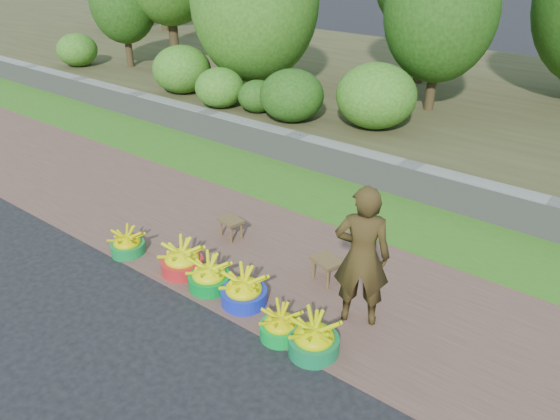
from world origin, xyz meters
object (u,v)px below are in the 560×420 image
Objects in this scene: basin_b at (182,261)px; basin_d at (244,291)px; basin_e at (280,325)px; stool_left at (231,223)px; basin_c at (209,276)px; basin_f at (314,339)px; vendor_woman at (362,257)px; stool_right at (327,264)px; basin_a at (127,244)px.

basin_d is at bearing -0.35° from basin_b.
basin_d is at bearing 164.34° from basin_e.
stool_left is (-0.09, 1.01, 0.07)m from basin_b.
basin_d is 1.51m from stool_left.
basin_c is (0.50, -0.03, -0.01)m from basin_b.
basin_f is (0.42, 0.02, 0.03)m from basin_e.
basin_c is at bearing -8.18° from vendor_woman.
basin_c reaches higher than basin_e.
basin_b reaches higher than stool_right.
basin_d is (1.03, -0.01, -0.00)m from basin_b.
stool_left is at bearing 151.86° from basin_f.
basin_e is at bearing -7.84° from basin_c.
basin_f is 1.27m from stool_right.
basin_d is (1.94, 0.13, 0.03)m from basin_a.
basin_b is at bearing -84.73° from stool_left.
basin_b reaches higher than stool_left.
vendor_woman reaches higher than basin_e.
basin_b reaches higher than basin_d.
basin_a is 0.83× the size of basin_b.
basin_d is 0.33× the size of vendor_woman.
basin_a and stool_right have the same top height.
basin_b is 1.80m from stool_right.
stool_right is at bearing 43.05° from basin_c.
basin_e reaches higher than stool_left.
basin_e is 0.85× the size of basin_f.
basin_d reaches higher than stool_left.
basin_d is at bearing 2.62° from basin_c.
basin_b is 1.01m from stool_left.
vendor_woman is (0.09, 0.72, 0.66)m from basin_f.
basin_b is at bearing -148.67° from stool_right.
basin_c is 0.97× the size of basin_f.
basin_d is 1.43× the size of stool_left.
basin_b is 1.28× the size of stool_right.
basin_d is 1.27× the size of stool_right.
vendor_woman reaches higher than basin_f.
basin_f reaches higher than stool_right.
basin_e is 1.19× the size of stool_left.
stool_right is 0.96m from vendor_woman.
basin_d reaches higher than basin_f.
basin_c is 0.31× the size of vendor_woman.
stool_right is at bearing -56.99° from vendor_woman.
basin_b is 1.06× the size of basin_c.
basin_e is at bearing 29.11° from vendor_woman.
vendor_woman is (0.50, 0.74, 0.68)m from basin_e.
stool_right is (2.45, 1.07, 0.12)m from basin_a.
basin_a is at bearing -176.30° from basin_d.
stool_left is (-2.22, 1.19, 0.07)m from basin_f.
basin_a is 3.27m from vendor_woman.
basin_e is (2.62, -0.06, -0.00)m from basin_a.
basin_d is (0.53, 0.02, 0.01)m from basin_c.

